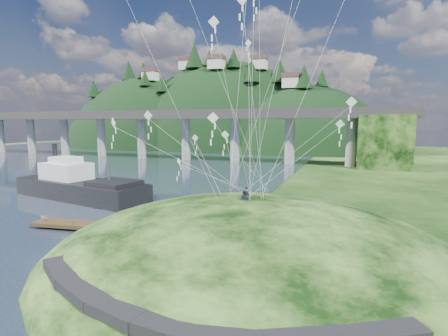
% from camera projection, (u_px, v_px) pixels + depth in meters
% --- Properties ---
extents(ground, '(320.00, 320.00, 0.00)m').
position_uv_depth(ground, '(153.00, 258.00, 28.86)').
color(ground, black).
rests_on(ground, ground).
extents(grass_hill, '(36.00, 32.00, 13.00)m').
position_uv_depth(grass_hill, '(253.00, 281.00, 28.14)').
color(grass_hill, black).
rests_on(grass_hill, ground).
extents(footpath, '(22.29, 5.84, 0.83)m').
position_uv_depth(footpath, '(178.00, 311.00, 16.95)').
color(footpath, black).
rests_on(footpath, ground).
extents(bridge, '(160.00, 11.00, 15.00)m').
position_uv_depth(bridge, '(203.00, 128.00, 101.87)').
color(bridge, '#2D2B2B').
rests_on(bridge, ground).
extents(far_ridge, '(153.00, 70.00, 94.50)m').
position_uv_depth(far_ridge, '(215.00, 164.00, 158.43)').
color(far_ridge, black).
rests_on(far_ridge, ground).
extents(work_barge, '(23.43, 10.19, 7.94)m').
position_uv_depth(work_barge, '(79.00, 185.00, 51.52)').
color(work_barge, black).
rests_on(work_barge, ground).
extents(wooden_dock, '(15.24, 4.52, 1.08)m').
position_uv_depth(wooden_dock, '(100.00, 226.00, 36.28)').
color(wooden_dock, '#342415').
rests_on(wooden_dock, ground).
extents(kite_flyers, '(1.24, 2.53, 1.95)m').
position_uv_depth(kite_flyers, '(245.00, 187.00, 28.81)').
color(kite_flyers, '#292C37').
rests_on(kite_flyers, ground).
extents(kite_swarm, '(18.15, 17.61, 20.80)m').
position_uv_depth(kite_swarm, '(250.00, 34.00, 26.63)').
color(kite_swarm, white).
rests_on(kite_swarm, ground).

